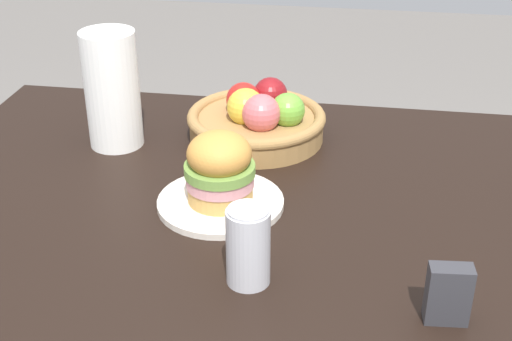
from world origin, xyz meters
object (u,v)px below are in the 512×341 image
plate (221,203)px  fruit_basket (257,119)px  soda_can (248,246)px  paper_towel_roll (112,90)px  sandwich (220,168)px  napkin_holder (448,294)px

plate → fruit_basket: (0.02, 0.28, 0.04)m
soda_can → fruit_basket: (-0.06, 0.49, -0.02)m
soda_can → fruit_basket: 0.49m
fruit_basket → paper_towel_roll: paper_towel_roll is taller
soda_can → fruit_basket: soda_can is taller
sandwich → napkin_holder: (0.37, -0.25, -0.03)m
plate → sandwich: (0.00, 0.00, 0.07)m
fruit_basket → paper_towel_roll: 0.30m
plate → sandwich: sandwich is taller
fruit_basket → napkin_holder: size_ratio=3.22×
plate → paper_towel_roll: size_ratio=0.94×
soda_can → sandwich: bearing=112.4°
sandwich → napkin_holder: sandwich is taller
sandwich → plate: bearing=-135.0°
plate → napkin_holder: 0.45m
sandwich → soda_can: bearing=-67.6°
paper_towel_roll → soda_can: bearing=-50.3°
plate → sandwich: 0.07m
fruit_basket → paper_towel_roll: bearing=-166.4°
fruit_basket → napkin_holder: (0.35, -0.53, 0.00)m
sandwich → soda_can: (0.09, -0.21, -0.01)m
plate → fruit_basket: 0.28m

